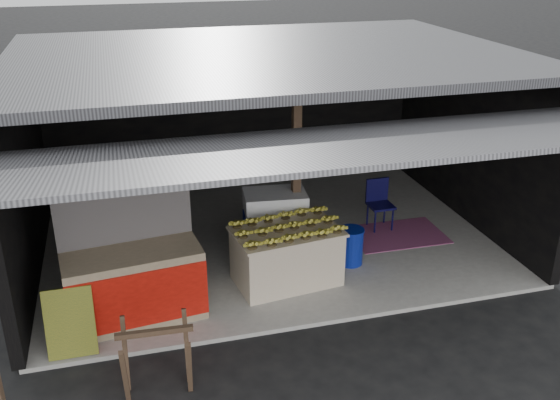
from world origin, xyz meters
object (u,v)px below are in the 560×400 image
object	(u,v)px
neighbor_stall	(134,282)
sawhorse	(156,353)
water_barrel	(351,247)
white_crate	(275,224)
plastic_chair	(379,199)
banana_table	(287,256)

from	to	relation	value
neighbor_stall	sawhorse	distance (m)	1.43
water_barrel	white_crate	bearing A→B (deg)	149.86
plastic_chair	sawhorse	bearing A→B (deg)	-142.13
sawhorse	water_barrel	bearing A→B (deg)	37.30
neighbor_stall	sawhorse	bearing A→B (deg)	-90.89
banana_table	plastic_chair	distance (m)	2.36
white_crate	neighbor_stall	xyz separation A→B (m)	(-2.13, -1.18, 0.01)
white_crate	sawhorse	size ratio (longest dim) A/B	1.25
white_crate	plastic_chair	xyz separation A→B (m)	(1.89, 0.49, -0.02)
banana_table	water_barrel	distance (m)	1.09
sawhorse	plastic_chair	bearing A→B (deg)	41.68
neighbor_stall	sawhorse	xyz separation A→B (m)	(0.14, -1.42, -0.07)
water_barrel	plastic_chair	world-z (taller)	plastic_chair
water_barrel	plastic_chair	xyz separation A→B (m)	(0.89, 1.07, 0.22)
white_crate	water_barrel	size ratio (longest dim) A/B	1.92
white_crate	neighbor_stall	bearing A→B (deg)	-144.83
banana_table	neighbor_stall	bearing A→B (deg)	-177.78
sawhorse	plastic_chair	size ratio (longest dim) A/B	0.98
neighbor_stall	sawhorse	size ratio (longest dim) A/B	2.15
water_barrel	plastic_chair	size ratio (longest dim) A/B	0.64
sawhorse	water_barrel	world-z (taller)	sawhorse
banana_table	water_barrel	bearing A→B (deg)	6.37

